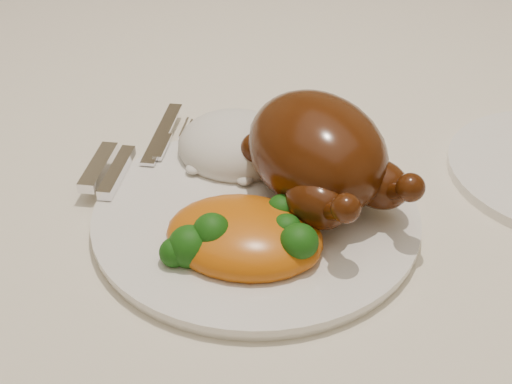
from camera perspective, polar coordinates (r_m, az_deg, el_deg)
The scene contains 7 objects.
dining_table at distance 0.81m, azimuth 0.08°, elevation -0.10°, with size 1.60×0.90×0.76m.
tablecloth at distance 0.77m, azimuth 0.09°, elevation 4.36°, with size 1.73×1.03×0.18m.
dinner_plate at distance 0.59m, azimuth -0.00°, elevation -2.02°, with size 0.27×0.27×0.01m, color white.
roast_chicken at distance 0.59m, azimuth 5.05°, elevation 3.11°, with size 0.19×0.15×0.09m.
rice_mound at distance 0.66m, azimuth -1.58°, elevation 3.68°, with size 0.13×0.13×0.06m.
mac_and_cheese at distance 0.55m, azimuth -0.68°, elevation -3.57°, with size 0.15×0.14×0.05m.
cutlery at distance 0.66m, azimuth -10.21°, elevation 2.71°, with size 0.08×0.17×0.01m.
Camera 1 is at (0.41, -0.51, 1.13)m, focal length 50.00 mm.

